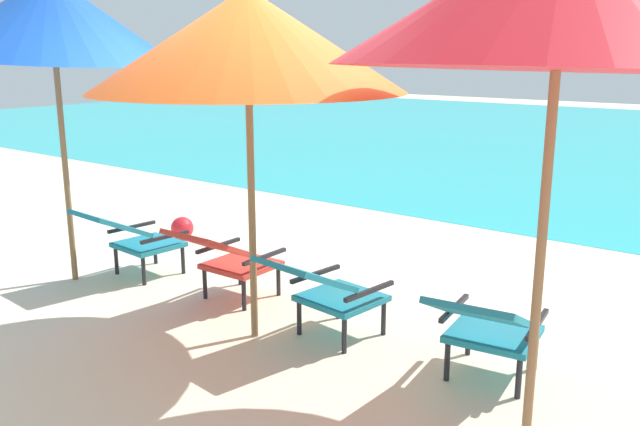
{
  "coord_description": "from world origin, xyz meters",
  "views": [
    {
      "loc": [
        3.13,
        -3.67,
        2.0
      ],
      "look_at": [
        0.0,
        0.4,
        0.75
      ],
      "focal_mm": 37.54,
      "sensor_mm": 36.0,
      "label": 1
    }
  ],
  "objects_px": {
    "lounge_chair_far_left": "(131,235)",
    "beach_umbrella_center": "(248,41)",
    "lounge_chair_far_right": "(486,325)",
    "beach_umbrella_left": "(51,16)",
    "beach_ball": "(182,228)",
    "lounge_chair_near_left": "(226,256)",
    "lounge_chair_near_right": "(325,288)"
  },
  "relations": [
    {
      "from": "lounge_chair_far_left",
      "to": "beach_umbrella_left",
      "type": "relative_size",
      "value": 0.34
    },
    {
      "from": "lounge_chair_near_left",
      "to": "lounge_chair_near_right",
      "type": "relative_size",
      "value": 0.95
    },
    {
      "from": "lounge_chair_far_left",
      "to": "beach_ball",
      "type": "bearing_deg",
      "value": 119.58
    },
    {
      "from": "lounge_chair_near_right",
      "to": "beach_umbrella_center",
      "type": "bearing_deg",
      "value": -153.68
    },
    {
      "from": "lounge_chair_near_right",
      "to": "beach_umbrella_center",
      "type": "height_order",
      "value": "beach_umbrella_center"
    },
    {
      "from": "lounge_chair_near_left",
      "to": "lounge_chair_near_right",
      "type": "xyz_separation_m",
      "value": [
        1.08,
        -0.11,
        0.0
      ]
    },
    {
      "from": "lounge_chair_near_left",
      "to": "lounge_chair_far_right",
      "type": "bearing_deg",
      "value": -0.95
    },
    {
      "from": "lounge_chair_far_left",
      "to": "beach_ball",
      "type": "xyz_separation_m",
      "value": [
        -0.65,
        1.14,
        -0.28
      ]
    },
    {
      "from": "lounge_chair_near_right",
      "to": "beach_ball",
      "type": "xyz_separation_m",
      "value": [
        -2.83,
        1.17,
        -0.28
      ]
    },
    {
      "from": "lounge_chair_far_left",
      "to": "lounge_chair_far_right",
      "type": "distance_m",
      "value": 3.34
    },
    {
      "from": "lounge_chair_far_right",
      "to": "beach_umbrella_left",
      "type": "distance_m",
      "value": 4.2
    },
    {
      "from": "lounge_chair_far_left",
      "to": "lounge_chair_near_left",
      "type": "relative_size",
      "value": 1.04
    },
    {
      "from": "lounge_chair_near_right",
      "to": "beach_umbrella_center",
      "type": "distance_m",
      "value": 1.74
    },
    {
      "from": "lounge_chair_near_left",
      "to": "beach_umbrella_center",
      "type": "relative_size",
      "value": 0.36
    },
    {
      "from": "lounge_chair_far_right",
      "to": "beach_umbrella_center",
      "type": "xyz_separation_m",
      "value": [
        -1.62,
        -0.3,
        1.66
      ]
    },
    {
      "from": "lounge_chair_far_right",
      "to": "beach_ball",
      "type": "relative_size",
      "value": 3.81
    },
    {
      "from": "lounge_chair_far_right",
      "to": "beach_umbrella_left",
      "type": "height_order",
      "value": "beach_umbrella_left"
    },
    {
      "from": "lounge_chair_near_left",
      "to": "lounge_chair_far_right",
      "type": "distance_m",
      "value": 2.24
    },
    {
      "from": "lounge_chair_near_left",
      "to": "lounge_chair_far_right",
      "type": "height_order",
      "value": "same"
    },
    {
      "from": "beach_umbrella_left",
      "to": "beach_umbrella_center",
      "type": "relative_size",
      "value": 1.09
    },
    {
      "from": "lounge_chair_near_left",
      "to": "beach_umbrella_center",
      "type": "xyz_separation_m",
      "value": [
        0.62,
        -0.34,
        1.66
      ]
    },
    {
      "from": "beach_ball",
      "to": "lounge_chair_near_left",
      "type": "bearing_deg",
      "value": -31.04
    },
    {
      "from": "lounge_chair_far_right",
      "to": "beach_umbrella_center",
      "type": "height_order",
      "value": "beach_umbrella_center"
    },
    {
      "from": "lounge_chair_far_right",
      "to": "beach_umbrella_left",
      "type": "xyz_separation_m",
      "value": [
        -3.74,
        -0.39,
        1.87
      ]
    },
    {
      "from": "beach_ball",
      "to": "lounge_chair_far_right",
      "type": "bearing_deg",
      "value": -15.29
    },
    {
      "from": "lounge_chair_far_left",
      "to": "lounge_chair_near_right",
      "type": "distance_m",
      "value": 2.18
    },
    {
      "from": "lounge_chair_near_left",
      "to": "beach_umbrella_left",
      "type": "distance_m",
      "value": 2.44
    },
    {
      "from": "lounge_chair_near_left",
      "to": "beach_umbrella_left",
      "type": "xyz_separation_m",
      "value": [
        -1.5,
        -0.42,
        1.87
      ]
    },
    {
      "from": "lounge_chair_far_left",
      "to": "beach_umbrella_center",
      "type": "relative_size",
      "value": 0.37
    },
    {
      "from": "lounge_chair_far_right",
      "to": "beach_ball",
      "type": "height_order",
      "value": "lounge_chair_far_right"
    },
    {
      "from": "beach_umbrella_left",
      "to": "beach_ball",
      "type": "xyz_separation_m",
      "value": [
        -0.25,
        1.48,
        -2.16
      ]
    },
    {
      "from": "lounge_chair_far_left",
      "to": "beach_umbrella_center",
      "type": "distance_m",
      "value": 2.41
    }
  ]
}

